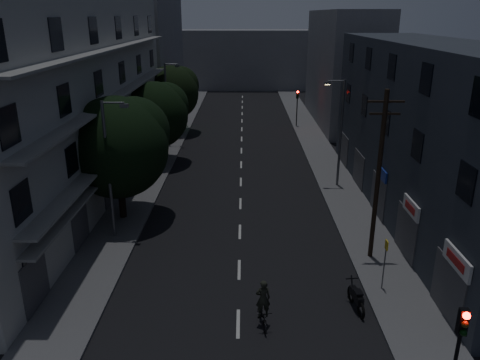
{
  "coord_description": "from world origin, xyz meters",
  "views": [
    {
      "loc": [
        0.22,
        -14.84,
        12.53
      ],
      "look_at": [
        0.0,
        12.0,
        3.0
      ],
      "focal_mm": 35.0,
      "sensor_mm": 36.0,
      "label": 1
    }
  ],
  "objects_px": {
    "motorcycle": "(356,298)",
    "cyclist": "(263,310)",
    "bus_stop_sign": "(385,256)",
    "traffic_signal_near": "(460,342)",
    "utility_pole": "(379,174)"
  },
  "relations": [
    {
      "from": "cyclist",
      "to": "motorcycle",
      "type": "bearing_deg",
      "value": 7.82
    },
    {
      "from": "bus_stop_sign",
      "to": "traffic_signal_near",
      "type": "bearing_deg",
      "value": -90.19
    },
    {
      "from": "utility_pole",
      "to": "motorcycle",
      "type": "xyz_separation_m",
      "value": [
        -1.82,
        -4.63,
        -4.35
      ]
    },
    {
      "from": "traffic_signal_near",
      "to": "utility_pole",
      "type": "xyz_separation_m",
      "value": [
        0.28,
        10.79,
        1.77
      ]
    },
    {
      "from": "utility_pole",
      "to": "motorcycle",
      "type": "distance_m",
      "value": 6.61
    },
    {
      "from": "traffic_signal_near",
      "to": "motorcycle",
      "type": "xyz_separation_m",
      "value": [
        -1.54,
        6.16,
        -2.58
      ]
    },
    {
      "from": "traffic_signal_near",
      "to": "cyclist",
      "type": "bearing_deg",
      "value": 139.5
    },
    {
      "from": "bus_stop_sign",
      "to": "motorcycle",
      "type": "relative_size",
      "value": 1.24
    },
    {
      "from": "traffic_signal_near",
      "to": "bus_stop_sign",
      "type": "bearing_deg",
      "value": 89.81
    },
    {
      "from": "traffic_signal_near",
      "to": "cyclist",
      "type": "relative_size",
      "value": 1.89
    },
    {
      "from": "traffic_signal_near",
      "to": "motorcycle",
      "type": "height_order",
      "value": "traffic_signal_near"
    },
    {
      "from": "motorcycle",
      "to": "cyclist",
      "type": "xyz_separation_m",
      "value": [
        -4.24,
        -1.23,
        0.21
      ]
    },
    {
      "from": "motorcycle",
      "to": "traffic_signal_near",
      "type": "bearing_deg",
      "value": -83.28
    },
    {
      "from": "traffic_signal_near",
      "to": "cyclist",
      "type": "distance_m",
      "value": 7.96
    },
    {
      "from": "bus_stop_sign",
      "to": "motorcycle",
      "type": "xyz_separation_m",
      "value": [
        -1.57,
        -1.43,
        -1.37
      ]
    }
  ]
}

